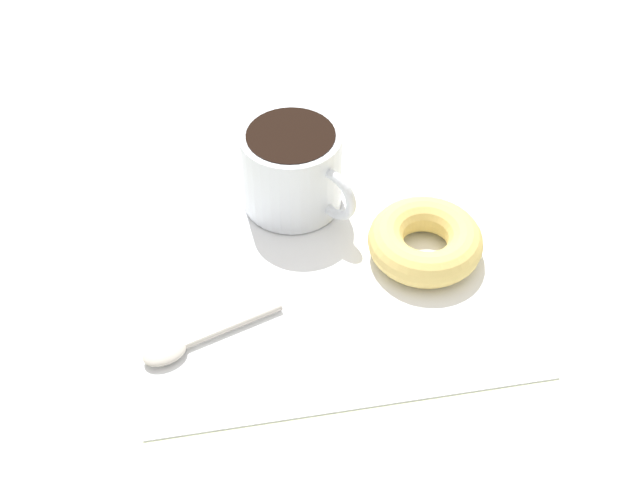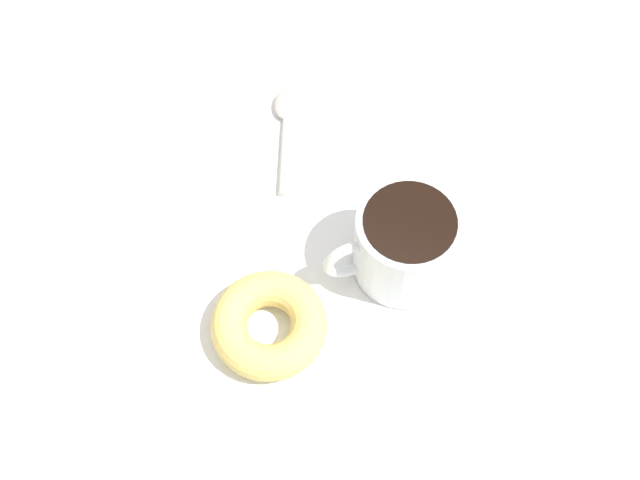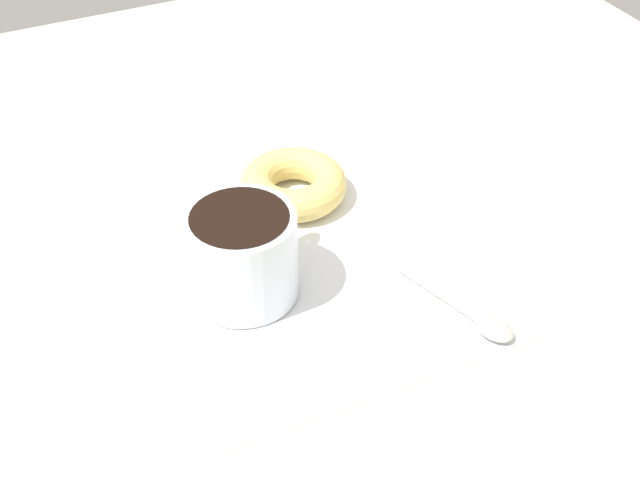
% 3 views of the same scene
% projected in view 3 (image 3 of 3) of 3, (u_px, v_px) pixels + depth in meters
% --- Properties ---
extents(ground_plane, '(1.20, 1.20, 0.02)m').
position_uv_depth(ground_plane, '(312.00, 294.00, 0.77)').
color(ground_plane, beige).
extents(napkin, '(0.33, 0.33, 0.00)m').
position_uv_depth(napkin, '(320.00, 259.00, 0.78)').
color(napkin, white).
rests_on(napkin, ground_plane).
extents(coffee_cup, '(0.11, 0.10, 0.08)m').
position_uv_depth(coffee_cup, '(243.00, 252.00, 0.73)').
color(coffee_cup, silver).
rests_on(coffee_cup, napkin).
extents(donut, '(0.10, 0.10, 0.03)m').
position_uv_depth(donut, '(293.00, 184.00, 0.84)').
color(donut, '#E5C66B').
rests_on(donut, napkin).
extents(spoon, '(0.05, 0.12, 0.01)m').
position_uv_depth(spoon, '(478.00, 319.00, 0.72)').
color(spoon, '#B7B2A8').
rests_on(spoon, napkin).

